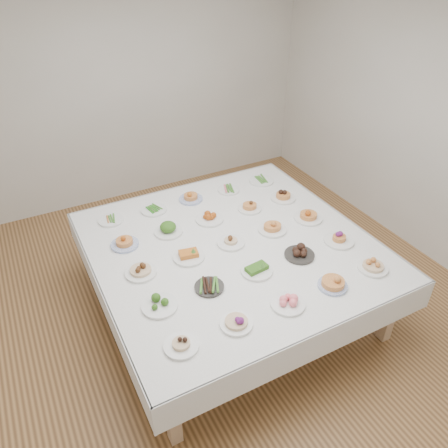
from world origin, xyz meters
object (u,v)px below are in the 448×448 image
dish_0 (181,342)px  dish_24 (261,180)px  display_table (232,249)px  dish_12 (231,239)px

dish_0 → dish_24: (1.73, 1.74, -0.03)m
dish_0 → dish_24: bearing=45.2°
dish_0 → dish_24: dish_0 is taller
display_table → dish_12: dish_12 is taller
display_table → dish_0: (-0.87, -0.87, 0.11)m
dish_12 → dish_24: (0.86, 0.87, -0.02)m
display_table → dish_12: size_ratio=9.82×
dish_0 → dish_12: dish_0 is taller
display_table → dish_12: bearing=130.0°
display_table → dish_24: size_ratio=8.90×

